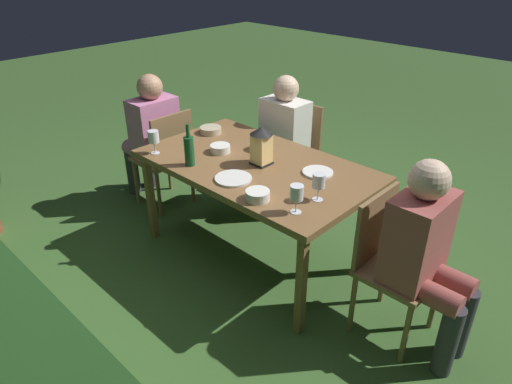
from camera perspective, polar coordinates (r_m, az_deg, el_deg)
ground_plane at (r=3.52m, az=-0.00°, el=-7.53°), size 16.00×16.00×0.00m
dining_table at (r=3.16m, az=-0.00°, el=2.67°), size 1.61×0.94×0.75m
chair_head_near at (r=2.75m, az=16.27°, el=-8.04°), size 0.40×0.42×0.87m
person_in_rust at (r=2.61m, az=20.47°, el=-6.98°), size 0.48×0.38×1.15m
chair_side_left_b at (r=4.05m, az=4.71°, el=5.46°), size 0.42×0.40×0.87m
person_in_cream at (r=3.85m, az=2.94°, el=6.71°), size 0.38×0.47×1.15m
chair_head_far at (r=3.98m, az=-11.11°, el=4.54°), size 0.40×0.42×0.87m
person_in_pink at (r=4.07m, az=-12.95°, el=7.24°), size 0.48×0.38×1.15m
lantern_centerpiece at (r=3.06m, az=0.68°, el=6.02°), size 0.15×0.15×0.27m
green_bottle_on_table at (r=3.09m, az=-8.30°, el=5.18°), size 0.07×0.07×0.29m
wine_glass_a at (r=2.51m, az=5.07°, el=-0.24°), size 0.08×0.08×0.17m
wine_glass_b at (r=3.32m, az=-12.62°, el=6.59°), size 0.08×0.08×0.17m
wine_glass_c at (r=2.65m, az=7.81°, el=1.24°), size 0.08×0.08×0.17m
plate_a at (r=3.01m, az=7.68°, el=2.44°), size 0.20×0.20×0.01m
plate_b at (r=2.91m, az=-2.85°, el=1.68°), size 0.24×0.24×0.01m
bowl_olives at (r=2.67m, az=0.20°, el=-0.36°), size 0.14×0.14×0.06m
bowl_bread at (r=3.30m, az=-4.48°, el=5.44°), size 0.14×0.14×0.05m
bowl_salad at (r=3.33m, az=0.24°, el=5.70°), size 0.12×0.12×0.05m
bowl_dip at (r=3.66m, az=-5.67°, el=7.71°), size 0.17×0.17×0.05m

